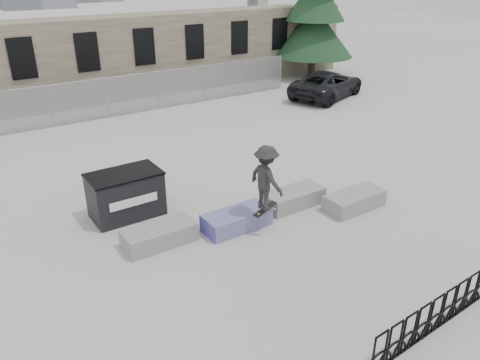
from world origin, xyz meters
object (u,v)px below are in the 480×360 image
Objects in this scene: planter_center_right at (293,197)px; spruce_tree at (315,6)px; planter_offset at (355,200)px; skateboarder at (266,178)px; planter_center_left at (237,219)px; bike_rack at (436,315)px; dumpster at (126,194)px; suv at (327,84)px; planter_far_left at (159,235)px.

spruce_tree is at bearing 46.52° from planter_center_right.
skateboarder is at bearing 171.65° from planter_offset.
planter_center_left is 5.99m from bike_rack.
bike_rack is at bearing -79.64° from planter_center_left.
skateboarder reaches higher than planter_center_right.
dumpster reaches higher than bike_rack.
planter_center_left is 0.37× the size of suv.
spruce_tree is 6.81m from suv.
planter_far_left is 0.37× the size of suv.
dumpster is 0.19× the size of spruce_tree.
planter_center_left is 21.63m from spruce_tree.
planter_center_right is at bearing 113.01° from suv.
skateboarder is at bearing -45.67° from planter_center_left.
skateboarder is (-12.05, -10.14, 0.93)m from suv.
dumpster is 0.48× the size of bike_rack.
planter_center_left is (2.25, -0.48, 0.00)m from planter_far_left.
spruce_tree is at bearing -50.00° from skateboarder.
suv is 15.78m from skateboarder.
skateboarder reaches higher than planter_far_left.
spruce_tree reaches higher than planter_center_right.
planter_far_left is 1.00× the size of planter_center_left.
bike_rack is at bearing 123.99° from suv.
planter_center_left is 15.84m from suv.
planter_far_left is 7.19m from bike_rack.
planter_center_right is at bearing -26.78° from dumpster.
dumpster is 0.40× the size of suv.
planter_center_right is 13.97m from suv.
spruce_tree is (15.67, 14.27, 4.32)m from planter_center_left.
planter_offset is 0.45× the size of bike_rack.
planter_far_left is at bearing 176.02° from planter_center_right.
planter_center_right is 0.37× the size of suv.
planter_center_right is at bearing 3.99° from planter_center_left.
planter_center_right is 0.45× the size of bike_rack.
planter_offset is 0.98× the size of skateboarder.
suv reaches higher than planter_far_left.
planter_center_left is at bearing -46.69° from dumpster.
planter_far_left is 17.44m from suv.
planter_center_right is at bearing -133.48° from spruce_tree.
suv is at bearing 37.03° from planter_center_left.
suv is (15.01, 7.00, 0.04)m from dumpster.
bike_rack is at bearing -179.29° from skateboarder.
planter_center_left is 1.00× the size of planter_offset.
spruce_tree is 5.65× the size of skateboarder.
planter_far_left is at bearing 64.64° from skateboarder.
planter_far_left is 1.00× the size of planter_offset.
suv is at bearing 31.32° from planter_far_left.
skateboarder is (2.84, -1.08, 1.40)m from planter_far_left.
planter_center_left is 0.45× the size of bike_rack.
bike_rack is 0.39× the size of spruce_tree.
bike_rack is 2.20× the size of skateboarder.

